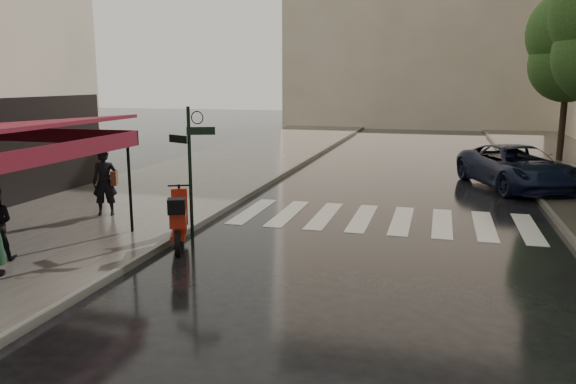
% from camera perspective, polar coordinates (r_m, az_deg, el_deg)
% --- Properties ---
extents(ground, '(120.00, 120.00, 0.00)m').
position_cam_1_polar(ground, '(10.53, -10.58, -9.38)').
color(ground, black).
rests_on(ground, ground).
extents(sidewalk_near, '(6.00, 60.00, 0.12)m').
position_cam_1_polar(sidewalk_near, '(22.94, -7.79, 2.08)').
color(sidewalk_near, '#38332D').
rests_on(sidewalk_near, ground).
extents(curb_near, '(0.12, 60.00, 0.16)m').
position_cam_1_polar(curb_near, '(21.94, -0.43, 1.80)').
color(curb_near, '#595651').
rests_on(curb_near, ground).
extents(curb_far, '(0.12, 60.00, 0.16)m').
position_cam_1_polar(curb_far, '(21.38, 23.21, 0.63)').
color(curb_far, '#595651').
rests_on(curb_far, ground).
extents(crosswalk, '(7.85, 3.20, 0.01)m').
position_cam_1_polar(crosswalk, '(15.36, 9.51, -2.73)').
color(crosswalk, silver).
rests_on(crosswalk, ground).
extents(signpost, '(1.17, 0.29, 3.10)m').
position_cam_1_polar(signpost, '(13.22, -9.92, 3.06)').
color(signpost, black).
rests_on(signpost, ground).
extents(tree_far, '(3.80, 3.80, 8.16)m').
position_cam_1_polar(tree_far, '(28.41, 26.76, 13.68)').
color(tree_far, black).
rests_on(tree_far, sidewalk_far).
extents(pedestrian_with_umbrella, '(1.37, 1.39, 2.51)m').
position_cam_1_polar(pedestrian_with_umbrella, '(15.65, -18.27, 3.76)').
color(pedestrian_with_umbrella, black).
rests_on(pedestrian_with_umbrella, sidewalk_near).
extents(scooter, '(1.01, 1.85, 1.29)m').
position_cam_1_polar(scooter, '(12.76, -11.05, -2.91)').
color(scooter, black).
rests_on(scooter, ground).
extents(parked_car, '(4.18, 5.86, 1.48)m').
position_cam_1_polar(parked_car, '(20.94, 22.23, 2.35)').
color(parked_car, black).
rests_on(parked_car, ground).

